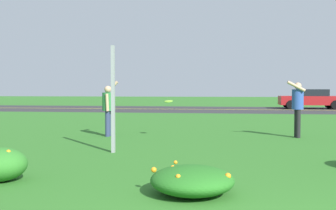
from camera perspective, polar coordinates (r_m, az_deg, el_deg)
The scene contains 9 objects.
ground_plane at distance 15.60m, azimuth 9.97°, elevation -3.08°, with size 120.00×120.00×0.00m, color #2D6B23.
highway_strip at distance 28.29m, azimuth 9.16°, elevation -0.66°, with size 120.00×9.25×0.01m, color #2D2D30.
highway_center_stripe at distance 28.29m, azimuth 9.16°, elevation -0.65°, with size 120.00×0.16×0.00m, color yellow.
daylily_clump_mid_right at distance 5.55m, azimuth 3.55°, elevation -10.85°, with size 1.17×1.20×0.42m.
sign_post_near_path at distance 9.06m, azimuth -8.00°, elevation 0.83°, with size 0.07×0.10×2.45m.
person_thrower_green_shirt at distance 12.23m, azimuth -8.72°, elevation -0.16°, with size 0.45×0.51×1.72m.
person_catcher_blue_shirt at distance 12.39m, azimuth 18.31°, elevation 0.07°, with size 0.55×0.52×1.71m.
frisbee_lime at distance 11.79m, azimuth 0.09°, elevation 0.55°, with size 0.25×0.25×0.08m.
car_red_center_left at distance 31.01m, azimuth 20.07°, elevation 0.85°, with size 4.50×2.00×1.45m.
Camera 1 is at (-0.50, -2.80, 1.46)m, focal length 41.91 mm.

